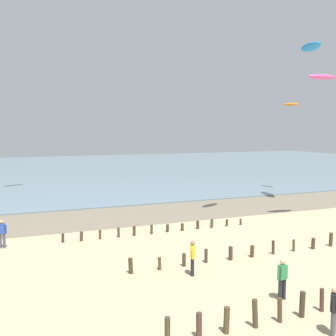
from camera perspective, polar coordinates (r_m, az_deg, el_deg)
name	(u,v)px	position (r m, az deg, el deg)	size (l,w,h in m)	color
wet_sand_strip	(82,219)	(31.60, -12.46, -7.32)	(120.00, 7.47, 0.01)	#7A6D59
sea	(46,171)	(69.70, -17.40, -0.35)	(160.00, 70.00, 0.10)	slate
groyne_near	(318,302)	(16.81, 21.03, -17.72)	(13.13, 0.34, 1.04)	#3E3B25
groyne_mid	(288,246)	(23.91, 17.09, -10.78)	(18.33, 0.37, 0.84)	#403623
groyne_far	(158,229)	(26.88, -1.40, -8.87)	(12.92, 0.31, 0.66)	#403527
person_nearest_camera	(334,309)	(15.25, 23.05, -18.43)	(0.46, 0.40, 1.71)	#4C4C56
person_left_flank	(2,233)	(25.43, -23.07, -8.71)	(0.56, 0.29, 1.71)	#4C4C56
person_right_flank	(192,257)	(19.32, 3.59, -12.79)	(0.34, 0.54, 1.71)	#232328
person_far_down_beach	(282,278)	(17.38, 16.34, -15.16)	(0.56, 0.27, 1.71)	#232328
kite_aloft_1	(321,77)	(31.76, 21.47, 12.27)	(2.43, 0.78, 0.39)	#E54C99
kite_aloft_2	(291,104)	(46.09, 17.46, 8.86)	(2.03, 0.65, 0.32)	orange
kite_aloft_5	(311,47)	(39.44, 20.08, 16.27)	(3.26, 1.04, 0.52)	#2384D1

